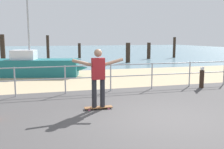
# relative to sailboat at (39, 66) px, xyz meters

# --- Properties ---
(ground_plane) EXTENTS (24.00, 10.00, 0.04)m
(ground_plane) POSITION_rel_sailboat_xyz_m (2.83, -9.35, -0.53)
(ground_plane) COLOR #474444
(ground_plane) RESTS_ON ground
(beach_strip) EXTENTS (24.00, 6.00, 0.04)m
(beach_strip) POSITION_rel_sailboat_xyz_m (2.83, -1.35, -0.53)
(beach_strip) COLOR tan
(beach_strip) RESTS_ON ground
(sea_surface) EXTENTS (72.00, 50.00, 0.04)m
(sea_surface) POSITION_rel_sailboat_xyz_m (2.83, 26.65, -0.53)
(sea_surface) COLOR slate
(sea_surface) RESTS_ON ground
(railing_fence) EXTENTS (12.01, 0.05, 1.05)m
(railing_fence) POSITION_rel_sailboat_xyz_m (1.79, -4.75, 0.18)
(railing_fence) COLOR #9EA0A5
(railing_fence) RESTS_ON ground
(sailboat) EXTENTS (5.06, 2.43, 5.73)m
(sailboat) POSITION_rel_sailboat_xyz_m (0.00, 0.00, 0.00)
(sailboat) COLOR #19666B
(sailboat) RESTS_ON ground
(skateboard) EXTENTS (0.81, 0.22, 0.08)m
(skateboard) POSITION_rel_sailboat_xyz_m (1.64, -7.03, -0.46)
(skateboard) COLOR brown
(skateboard) RESTS_ON ground
(skateboarder) EXTENTS (1.45, 0.22, 1.65)m
(skateboarder) POSITION_rel_sailboat_xyz_m (1.64, -7.03, 0.49)
(skateboarder) COLOR #26262B
(skateboarder) RESTS_ON skateboard
(bollard_short) EXTENTS (0.18, 0.18, 0.74)m
(bollard_short) POSITION_rel_sailboat_xyz_m (6.37, -5.15, -0.16)
(bollard_short) COLOR #332319
(bollard_short) RESTS_ON ground
(seagull) EXTENTS (0.26, 0.46, 0.18)m
(seagull) POSITION_rel_sailboat_xyz_m (6.36, -5.17, 0.29)
(seagull) COLOR white
(seagull) RESTS_ON bollard_short
(groyne_post_0) EXTENTS (0.32, 0.32, 2.27)m
(groyne_post_0) POSITION_rel_sailboat_xyz_m (-2.42, 5.15, 0.61)
(groyne_post_0) COLOR #332319
(groyne_post_0) RESTS_ON ground
(groyne_post_1) EXTENTS (0.24, 0.24, 2.25)m
(groyne_post_1) POSITION_rel_sailboat_xyz_m (0.73, 8.17, 0.60)
(groyne_post_1) COLOR #332319
(groyne_post_1) RESTS_ON ground
(groyne_post_2) EXTENTS (0.28, 0.28, 1.50)m
(groyne_post_2) POSITION_rel_sailboat_xyz_m (3.88, 11.39, 0.22)
(groyne_post_2) COLOR #332319
(groyne_post_2) RESTS_ON ground
(groyne_post_3) EXTENTS (0.37, 0.37, 1.64)m
(groyne_post_3) POSITION_rel_sailboat_xyz_m (7.03, 5.70, 0.29)
(groyne_post_3) COLOR #332319
(groyne_post_3) RESTS_ON ground
(groyne_post_4) EXTENTS (0.34, 0.34, 1.58)m
(groyne_post_4) POSITION_rel_sailboat_xyz_m (10.18, 8.59, 0.26)
(groyne_post_4) COLOR #332319
(groyne_post_4) RESTS_ON ground
(groyne_post_5) EXTENTS (0.28, 0.28, 2.10)m
(groyne_post_5) POSITION_rel_sailboat_xyz_m (13.33, 9.31, 0.52)
(groyne_post_5) COLOR #332319
(groyne_post_5) RESTS_ON ground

